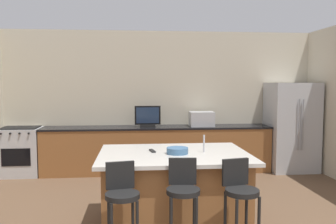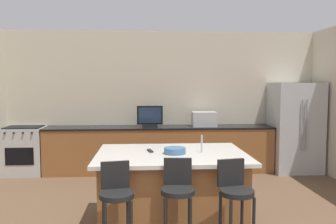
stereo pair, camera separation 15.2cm
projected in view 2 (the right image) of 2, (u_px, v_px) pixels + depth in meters
wall_back at (163, 100)px, 7.32m from camera, size 6.85×0.12×2.85m
counter_back at (160, 149)px, 7.02m from camera, size 4.53×0.62×0.92m
kitchen_island at (171, 189)px, 4.37m from camera, size 1.84×1.34×0.92m
refrigerator at (295, 127)px, 7.07m from camera, size 0.93×0.82×1.79m
range_oven at (25, 151)px, 6.85m from camera, size 0.75×0.63×0.94m
microwave at (204, 119)px, 7.03m from camera, size 0.48×0.36×0.29m
tv_monitor at (150, 117)px, 6.90m from camera, size 0.51×0.16×0.42m
sink_faucet_back at (158, 120)px, 7.07m from camera, size 0.02×0.02×0.24m
sink_faucet_island at (202, 144)px, 4.35m from camera, size 0.02×0.02×0.22m
bar_stool_left at (117, 203)px, 3.47m from camera, size 0.34×0.36×1.00m
bar_stool_center at (178, 199)px, 3.53m from camera, size 0.34×0.35×1.01m
bar_stool_right at (235, 201)px, 3.51m from camera, size 0.35×0.36×1.01m
fruit_bowl at (175, 151)px, 4.28m from camera, size 0.27×0.27×0.08m
tv_remote at (150, 151)px, 4.42m from camera, size 0.08×0.18×0.02m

